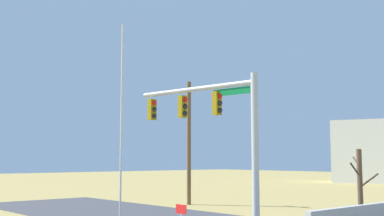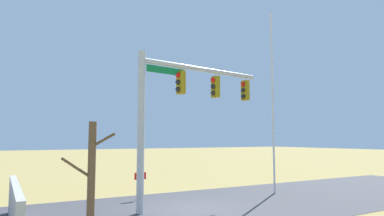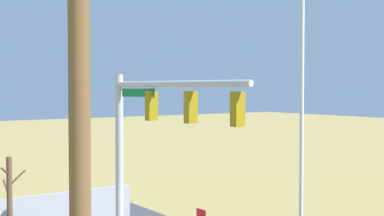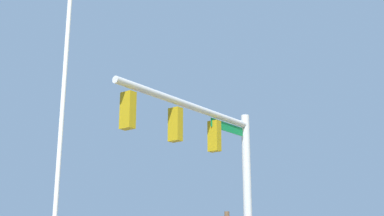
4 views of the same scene
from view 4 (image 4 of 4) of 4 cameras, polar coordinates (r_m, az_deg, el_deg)
signal_mast at (r=15.88m, az=2.42°, el=-5.66°), size 6.23×1.06×6.14m
flagpole at (r=11.76m, az=-14.04°, el=0.25°), size 0.10×0.10×9.48m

